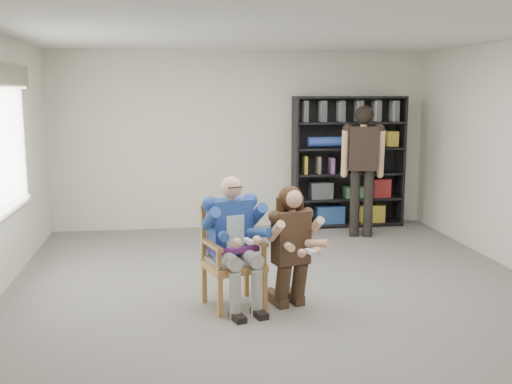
{
  "coord_description": "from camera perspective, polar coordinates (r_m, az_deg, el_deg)",
  "views": [
    {
      "loc": [
        -1.17,
        -6.0,
        2.17
      ],
      "look_at": [
        -0.2,
        0.6,
        1.05
      ],
      "focal_mm": 42.0,
      "sensor_mm": 36.0,
      "label": 1
    }
  ],
  "objects": [
    {
      "name": "bookshelf",
      "position": [
        9.77,
        8.78,
        2.84
      ],
      "size": [
        1.8,
        0.38,
        2.1
      ],
      "primitive_type": null,
      "color": "black",
      "rests_on": "floor"
    },
    {
      "name": "kneeling_woman",
      "position": [
        6.03,
        3.49,
        -5.39
      ],
      "size": [
        0.73,
        0.94,
        1.24
      ],
      "primitive_type": null,
      "rotation": [
        0.0,
        0.0,
        0.28
      ],
      "color": "#362419",
      "rests_on": "floor"
    },
    {
      "name": "seated_man",
      "position": [
        6.04,
        -2.15,
        -4.79
      ],
      "size": [
        0.78,
        0.94,
        1.35
      ],
      "primitive_type": null,
      "rotation": [
        0.0,
        0.0,
        0.28
      ],
      "color": "navy",
      "rests_on": "floor"
    },
    {
      "name": "window_left",
      "position": [
        7.24,
        -22.65,
        4.53
      ],
      "size": [
        0.16,
        2.0,
        1.75
      ],
      "primitive_type": null,
      "color": "silver",
      "rests_on": "room_shell"
    },
    {
      "name": "standing_man",
      "position": [
        9.08,
        10.1,
        1.84
      ],
      "size": [
        0.66,
        0.47,
        1.95
      ],
      "primitive_type": null,
      "rotation": [
        0.0,
        0.0,
        -0.24
      ],
      "color": "black",
      "rests_on": "floor"
    },
    {
      "name": "armchair",
      "position": [
        6.08,
        -2.14,
        -6.21
      ],
      "size": [
        0.74,
        0.73,
        1.04
      ],
      "primitive_type": null,
      "rotation": [
        0.0,
        0.0,
        0.28
      ],
      "color": "#98532F",
      "rests_on": "floor"
    },
    {
      "name": "floor",
      "position": [
        6.48,
        2.56,
        -10.03
      ],
      "size": [
        6.0,
        7.0,
        0.01
      ],
      "primitive_type": "cube",
      "color": "slate",
      "rests_on": "ground"
    },
    {
      "name": "room_shell",
      "position": [
        6.16,
        2.66,
        2.34
      ],
      "size": [
        6.0,
        7.0,
        2.8
      ],
      "primitive_type": null,
      "color": "silver",
      "rests_on": "ground"
    }
  ]
}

